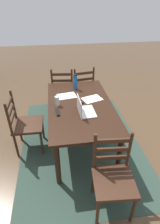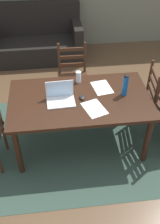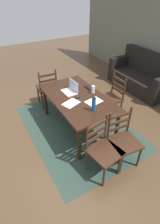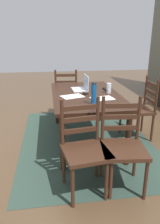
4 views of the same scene
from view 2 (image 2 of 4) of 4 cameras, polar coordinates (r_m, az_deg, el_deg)
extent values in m
plane|color=brown|center=(3.62, -0.02, -6.34)|extent=(14.00, 14.00, 0.00)
cube|color=#2D4238|center=(3.62, -0.02, -6.30)|extent=(2.69, 1.93, 0.01)
cube|color=black|center=(3.13, -0.03, 2.71)|extent=(1.67, 0.95, 0.04)
cylinder|color=black|center=(3.12, -13.16, -8.28)|extent=(0.07, 0.07, 0.70)
cylinder|color=black|center=(3.25, 14.18, -5.86)|extent=(0.07, 0.07, 0.70)
cylinder|color=black|center=(3.69, -12.47, 1.02)|extent=(0.07, 0.07, 0.70)
cylinder|color=black|center=(3.80, 10.60, 2.74)|extent=(0.07, 0.07, 0.70)
cylinder|color=#3D2316|center=(3.65, 14.99, -2.88)|extent=(0.04, 0.04, 0.43)
cylinder|color=#3D2316|center=(3.34, 16.24, 3.13)|extent=(0.04, 0.04, 0.50)
cube|color=#3D2316|center=(3.94, -1.42, 6.77)|extent=(0.45, 0.45, 0.04)
cylinder|color=#3D2316|center=(3.94, 1.62, 2.55)|extent=(0.04, 0.04, 0.43)
cylinder|color=#3D2316|center=(3.92, -3.91, 2.20)|extent=(0.04, 0.04, 0.43)
cylinder|color=#3D2316|center=(4.24, 0.98, 5.71)|extent=(0.04, 0.04, 0.43)
cylinder|color=#3D2316|center=(4.22, -4.17, 5.39)|extent=(0.04, 0.04, 0.43)
cylinder|color=#3D2316|center=(3.99, 1.04, 11.50)|extent=(0.04, 0.04, 0.50)
cylinder|color=#3D2316|center=(3.97, -4.51, 11.19)|extent=(0.04, 0.04, 0.50)
cube|color=#3D2316|center=(4.03, -1.70, 10.12)|extent=(0.36, 0.03, 0.05)
cube|color=#3D2316|center=(3.97, -1.74, 11.67)|extent=(0.36, 0.03, 0.05)
cube|color=#3D2316|center=(3.91, -1.77, 13.27)|extent=(0.36, 0.03, 0.05)
cylinder|color=#3D2316|center=(3.51, -15.81, -5.26)|extent=(0.04, 0.04, 0.43)
cylinder|color=#3D2316|center=(3.96, 13.71, 1.44)|extent=(0.04, 0.04, 0.43)
cylinder|color=#3D2316|center=(3.69, 14.82, -2.30)|extent=(0.04, 0.04, 0.43)
cylinder|color=#3D2316|center=(3.68, 14.73, 7.29)|extent=(0.04, 0.04, 0.50)
cylinder|color=#3D2316|center=(3.38, 16.03, 3.72)|extent=(0.04, 0.04, 0.50)
cube|color=#3D2316|center=(3.59, 15.08, 4.28)|extent=(0.06, 0.36, 0.05)
cube|color=#3D2316|center=(3.52, 15.43, 5.91)|extent=(0.06, 0.36, 0.05)
cube|color=#3D2316|center=(3.45, 15.79, 7.61)|extent=(0.06, 0.36, 0.05)
cube|color=black|center=(5.39, -9.58, 13.11)|extent=(1.80, 0.80, 0.40)
cube|color=black|center=(5.46, -10.16, 19.20)|extent=(1.80, 0.20, 0.60)
cube|color=black|center=(5.25, -0.68, 17.16)|extent=(0.16, 0.80, 0.30)
cube|color=silver|center=(3.05, -4.11, 2.12)|extent=(0.33, 0.23, 0.02)
cube|color=silver|center=(3.07, -4.41, 4.99)|extent=(0.32, 0.02, 0.21)
cube|color=#A5CCEA|center=(3.07, -4.40, 4.93)|extent=(0.30, 0.02, 0.19)
cylinder|color=#145199|center=(3.15, 9.64, 5.52)|extent=(0.07, 0.07, 0.25)
sphere|color=black|center=(3.08, 9.90, 7.41)|extent=(0.06, 0.06, 0.06)
cylinder|color=silver|center=(3.35, -0.33, 7.54)|extent=(0.07, 0.07, 0.15)
ellipsoid|color=black|center=(3.10, 0.47, 3.17)|extent=(0.06, 0.10, 0.03)
cube|color=black|center=(3.38, -3.83, 6.45)|extent=(0.17, 0.06, 0.02)
cube|color=white|center=(2.97, 3.09, 0.77)|extent=(0.29, 0.35, 0.00)
cube|color=white|center=(3.30, 4.72, 5.25)|extent=(0.26, 0.33, 0.00)
camera|label=1|loc=(3.50, -46.56, 21.35)|focal=29.62mm
camera|label=3|loc=(2.99, 66.62, 14.86)|focal=28.35mm
camera|label=4|loc=(3.99, 50.98, 9.46)|focal=34.85mm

